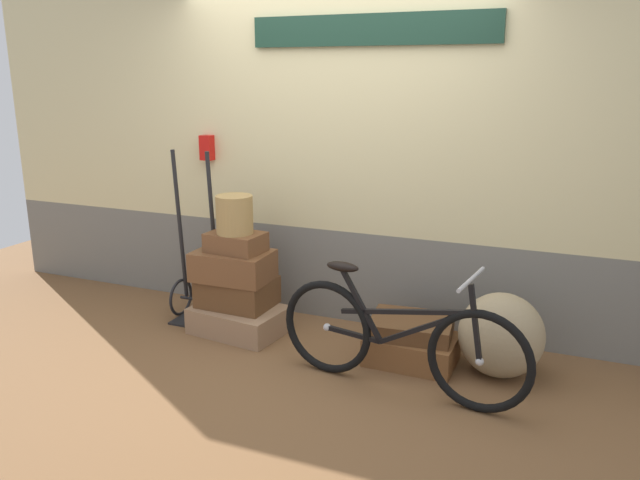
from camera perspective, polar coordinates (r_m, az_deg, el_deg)
ground at (r=4.48m, az=-2.25°, el=-10.79°), size 8.43×5.20×0.06m
station_building at (r=4.84m, az=1.99°, el=8.22°), size 6.43×0.74×2.69m
suitcase_0 at (r=4.84m, az=-7.36°, el=-7.18°), size 0.72×0.54×0.20m
suitcase_1 at (r=4.83m, az=-7.52°, el=-4.66°), size 0.55×0.42×0.21m
suitcase_2 at (r=4.74m, az=-7.89°, el=-2.30°), size 0.58×0.39×0.22m
suitcase_3 at (r=4.69m, az=-7.64°, el=-0.20°), size 0.43×0.32×0.14m
suitcase_4 at (r=4.38m, az=8.31°, el=-9.76°), size 0.60×0.43×0.19m
suitcase_5 at (r=4.35m, az=8.29°, el=-7.75°), size 0.59×0.49×0.11m
wicker_basket at (r=4.63m, az=-7.76°, el=2.30°), size 0.27×0.27×0.28m
luggage_trolley at (r=5.08m, az=-11.01°, el=-3.76°), size 0.39×0.37×1.35m
burlap_sack at (r=4.24m, az=16.11°, el=-8.31°), size 0.55×0.46×0.56m
bicycle at (r=3.91m, az=7.05°, el=-8.95°), size 1.62×0.46×0.81m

